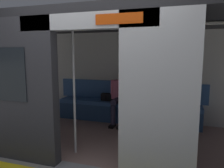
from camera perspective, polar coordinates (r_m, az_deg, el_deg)
train_car at (r=3.86m, az=-0.51°, el=6.17°), size 6.40×2.65×2.20m
bench_seat at (r=4.94m, az=3.74°, el=-6.15°), size 3.27×0.44×0.48m
person_seated at (r=4.84m, az=2.52°, el=-2.46°), size 0.55×0.68×1.20m
handbag at (r=5.07m, az=-1.39°, el=-3.49°), size 0.26×0.15×0.17m
book at (r=4.93m, az=7.12°, el=-4.71°), size 0.25×0.27×0.03m
grab_pole_door at (r=3.36m, az=-10.05°, el=-1.51°), size 0.04×0.04×2.06m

